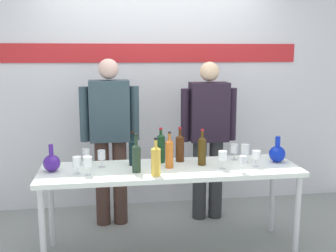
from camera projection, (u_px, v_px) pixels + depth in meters
ground_plane at (171, 251)px, 3.61m from camera, size 10.00×10.00×0.00m
back_wall at (153, 72)px, 4.55m from camera, size 4.60×0.11×3.00m
display_table at (171, 175)px, 3.49m from camera, size 2.18×0.63×0.76m
decanter_blue_left at (52, 162)px, 3.35m from camera, size 0.14×0.14×0.23m
decanter_blue_right at (277, 153)px, 3.64m from camera, size 0.15×0.15×0.23m
presenter_left at (110, 133)px, 4.03m from camera, size 0.58×0.22×1.66m
presenter_right at (208, 132)px, 4.18m from camera, size 0.57×0.22×1.62m
wine_bottle_0 at (202, 150)px, 3.53m from camera, size 0.07×0.07×0.32m
wine_bottle_1 at (133, 151)px, 3.53m from camera, size 0.07×0.07×0.30m
wine_bottle_2 at (136, 157)px, 3.32m from camera, size 0.07×0.07×0.32m
wine_bottle_3 at (180, 147)px, 3.65m from camera, size 0.08×0.08×0.31m
wine_bottle_4 at (156, 160)px, 3.23m from camera, size 0.08×0.08×0.31m
wine_bottle_5 at (169, 153)px, 3.45m from camera, size 0.07×0.07×0.31m
wine_bottle_6 at (161, 147)px, 3.61m from camera, size 0.07×0.07×0.31m
wine_glass_left_0 at (88, 162)px, 3.25m from camera, size 0.07×0.07×0.15m
wine_glass_left_1 at (86, 153)px, 3.57m from camera, size 0.06×0.06×0.14m
wine_glass_left_2 at (102, 155)px, 3.46m from camera, size 0.06×0.06×0.15m
wine_glass_left_3 at (77, 162)px, 3.29m from camera, size 0.07×0.07×0.14m
wine_glass_right_0 at (223, 156)px, 3.41m from camera, size 0.07×0.07×0.15m
wine_glass_right_1 at (243, 161)px, 3.31m from camera, size 0.06×0.06×0.14m
wine_glass_right_2 at (234, 149)px, 3.70m from camera, size 0.07×0.07×0.15m
wine_glass_right_3 at (256, 155)px, 3.48m from camera, size 0.07×0.07×0.14m
wine_glass_right_4 at (245, 149)px, 3.62m from camera, size 0.07×0.07×0.16m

